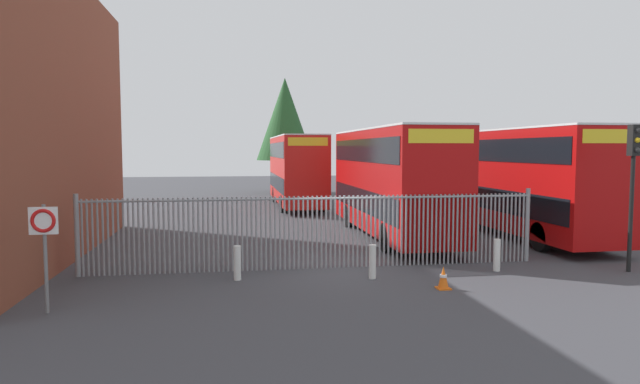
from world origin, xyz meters
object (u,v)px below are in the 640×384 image
at_px(double_decker_bus_near_gate, 522,178).
at_px(speed_limit_sign_post, 44,233).
at_px(double_decker_bus_behind_fence_left, 391,178).
at_px(bollard_near_right, 497,255).
at_px(double_decker_bus_behind_fence_right, 296,168).
at_px(bollard_near_left, 237,263).
at_px(bollard_center_front, 372,262).
at_px(traffic_light_kerbside, 633,170).
at_px(traffic_cone_by_gate, 443,278).

distance_m(double_decker_bus_near_gate, speed_limit_sign_post, 17.95).
bearing_deg(double_decker_bus_behind_fence_left, speed_limit_sign_post, -139.10).
height_order(double_decker_bus_near_gate, bollard_near_right, double_decker_bus_near_gate).
height_order(double_decker_bus_behind_fence_right, bollard_near_left, double_decker_bus_behind_fence_right).
bearing_deg(bollard_center_front, traffic_light_kerbside, -2.76).
xyz_separation_m(bollard_near_left, traffic_cone_by_gate, (5.22, -1.83, -0.19)).
relative_size(bollard_near_left, bollard_near_right, 1.00).
xyz_separation_m(double_decker_bus_behind_fence_right, traffic_cone_by_gate, (1.35, -20.98, -2.13)).
bearing_deg(double_decker_bus_near_gate, double_decker_bus_behind_fence_right, 120.60).
relative_size(double_decker_bus_behind_fence_right, traffic_cone_by_gate, 18.32).
distance_m(bollard_near_left, bollard_near_right, 7.59).
distance_m(double_decker_bus_near_gate, bollard_near_left, 13.26).
relative_size(traffic_cone_by_gate, traffic_light_kerbside, 0.14).
xyz_separation_m(double_decker_bus_near_gate, bollard_near_left, (-11.70, -5.92, -1.95)).
distance_m(bollard_center_front, traffic_light_kerbside, 8.07).
distance_m(bollard_near_right, traffic_cone_by_gate, 2.95).
relative_size(double_decker_bus_near_gate, double_decker_bus_behind_fence_right, 1.00).
height_order(double_decker_bus_behind_fence_right, bollard_center_front, double_decker_bus_behind_fence_right).
bearing_deg(double_decker_bus_near_gate, traffic_light_kerbside, -92.79).
bearing_deg(speed_limit_sign_post, double_decker_bus_behind_fence_left, 40.90).
bearing_deg(bollard_near_right, traffic_light_kerbside, -10.83).
xyz_separation_m(double_decker_bus_behind_fence_left, bollard_near_right, (1.28, -6.67, -1.95)).
bearing_deg(traffic_light_kerbside, double_decker_bus_behind_fence_right, 110.59).
xyz_separation_m(double_decker_bus_near_gate, bollard_center_front, (-7.99, -6.35, -1.95)).
bearing_deg(traffic_light_kerbside, bollard_center_front, 177.24).
bearing_deg(speed_limit_sign_post, traffic_cone_by_gate, 3.86).
bearing_deg(speed_limit_sign_post, bollard_near_right, 11.50).
distance_m(double_decker_bus_behind_fence_right, traffic_cone_by_gate, 21.13).
xyz_separation_m(bollard_near_left, bollard_near_right, (7.59, -0.08, 0.00)).
height_order(double_decker_bus_near_gate, bollard_near_left, double_decker_bus_near_gate).
bearing_deg(speed_limit_sign_post, double_decker_bus_near_gate, 27.88).
distance_m(bollard_near_left, traffic_light_kerbside, 11.67).
distance_m(bollard_near_right, traffic_light_kerbside, 4.60).
relative_size(bollard_near_right, speed_limit_sign_post, 0.40).
bearing_deg(bollard_near_left, double_decker_bus_near_gate, 26.84).
relative_size(bollard_near_left, traffic_light_kerbside, 0.22).
distance_m(bollard_center_front, bollard_near_right, 3.89).
bearing_deg(bollard_center_front, bollard_near_left, 173.35).
height_order(bollard_center_front, traffic_cone_by_gate, bollard_center_front).
xyz_separation_m(double_decker_bus_behind_fence_left, double_decker_bus_behind_fence_right, (-2.43, 12.55, 0.00)).
bearing_deg(double_decker_bus_behind_fence_left, bollard_near_left, -133.72).
height_order(double_decker_bus_behind_fence_left, bollard_near_right, double_decker_bus_behind_fence_left).
bearing_deg(traffic_cone_by_gate, bollard_near_right, 36.61).
xyz_separation_m(traffic_cone_by_gate, traffic_light_kerbside, (6.15, 1.03, 2.70)).
bearing_deg(double_decker_bus_behind_fence_left, double_decker_bus_near_gate, -7.11).
bearing_deg(bollard_near_right, traffic_cone_by_gate, -143.39).
relative_size(double_decker_bus_behind_fence_left, bollard_near_left, 11.38).
distance_m(double_decker_bus_behind_fence_left, speed_limit_sign_post, 13.85).
bearing_deg(double_decker_bus_near_gate, bollard_near_left, -153.16).
height_order(double_decker_bus_behind_fence_right, traffic_cone_by_gate, double_decker_bus_behind_fence_right).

